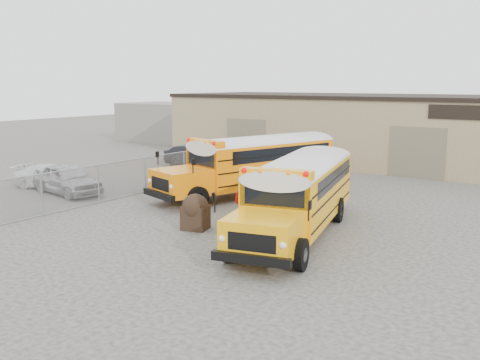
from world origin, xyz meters
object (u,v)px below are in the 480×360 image
Objects in this scene: car_white at (52,177)px; car_dark at (196,157)px; school_bus_left at (337,150)px; car_silver at (67,179)px; school_bus_right at (330,166)px; tarp_bundle at (195,211)px.

car_white is 9.69m from car_dark.
school_bus_left reaches higher than car_silver.
school_bus_right is at bearing -103.98° from car_dark.
tarp_bundle is at bearing -89.40° from school_bus_left.
car_white is at bearing 82.83° from car_silver.
car_silver is 1.97m from car_white.
car_white is at bearing -136.16° from school_bus_left.
tarp_bundle is (0.13, -12.71, -1.00)m from school_bus_left.
school_bus_left is at bearing -32.05° from car_silver.
car_white is at bearing -156.82° from school_bus_right.
car_silver is 9.99m from car_dark.
school_bus_right reaches higher than car_silver.
car_dark is (0.07, 9.99, -0.00)m from car_silver.
school_bus_right reaches higher than tarp_bundle.
school_bus_right is at bearing -53.93° from car_silver.
car_dark is at bearing -171.92° from school_bus_left.
school_bus_left is 14.70m from car_silver.
school_bus_right is (2.04, -5.11, -0.06)m from school_bus_left.
school_bus_right is 7.27× the size of tarp_bundle.
school_bus_right is 7.89m from tarp_bundle.
car_silver is at bearing 171.58° from tarp_bundle.
car_dark is at bearing 7.12° from car_silver.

